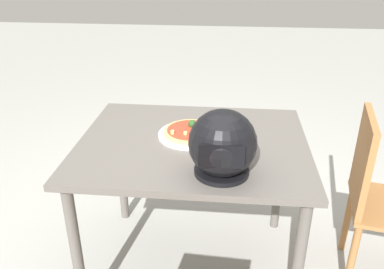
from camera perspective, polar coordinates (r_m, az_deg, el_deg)
The scene contains 6 objects.
ground_plane at distance 2.32m, azimuth 0.10°, elevation -18.00°, with size 14.00×14.00×0.00m, color #9E9E99.
dining_table at distance 1.92m, azimuth 0.12°, elevation -3.43°, with size 1.07×0.88×0.76m.
pizza_plate at distance 1.92m, azimuth -0.12°, elevation -0.00°, with size 0.32×0.32×0.01m, color white.
pizza at distance 1.91m, azimuth -0.03°, elevation 0.52°, with size 0.26×0.26×0.05m.
motorcycle_helmet at distance 1.56m, azimuth 4.40°, elevation -1.45°, with size 0.27×0.27×0.27m.
chair_side at distance 2.15m, azimuth 25.05°, elevation -7.68°, with size 0.47×0.47×0.90m.
Camera 1 is at (-0.16, 1.66, 1.60)m, focal length 37.16 mm.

